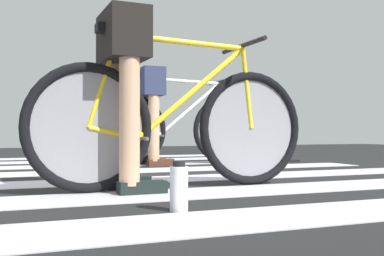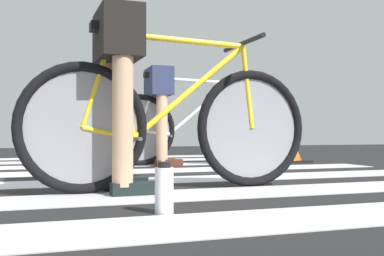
% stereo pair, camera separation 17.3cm
% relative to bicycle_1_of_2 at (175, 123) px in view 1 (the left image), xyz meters
% --- Properties ---
extents(ground, '(18.00, 14.00, 0.02)m').
position_rel_bicycle_1_of_2_xyz_m(ground, '(-0.35, 1.06, -0.40)').
color(ground, black).
extents(crosswalk_markings, '(5.48, 4.99, 0.00)m').
position_rel_bicycle_1_of_2_xyz_m(crosswalk_markings, '(-0.32, 1.30, -0.38)').
color(crosswalk_markings, '#BDBCC2').
rests_on(crosswalk_markings, ground).
extents(bicycle_1_of_2, '(1.74, 0.52, 0.93)m').
position_rel_bicycle_1_of_2_xyz_m(bicycle_1_of_2, '(0.00, 0.00, 0.00)').
color(bicycle_1_of_2, black).
rests_on(bicycle_1_of_2, ground).
extents(cyclist_1_of_2, '(0.32, 0.42, 1.01)m').
position_rel_bicycle_1_of_2_xyz_m(cyclist_1_of_2, '(-0.31, -0.01, 0.27)').
color(cyclist_1_of_2, tan).
rests_on(cyclist_1_of_2, ground).
extents(bicycle_2_of_2, '(1.74, 0.52, 0.93)m').
position_rel_bicycle_1_of_2_xyz_m(bicycle_2_of_2, '(0.72, 1.93, 0.00)').
color(bicycle_2_of_2, black).
rests_on(bicycle_2_of_2, ground).
extents(cyclist_2_of_2, '(0.31, 0.41, 0.98)m').
position_rel_bicycle_1_of_2_xyz_m(cyclist_2_of_2, '(0.41, 1.93, 0.25)').
color(cyclist_2_of_2, tan).
rests_on(cyclist_2_of_2, ground).
extents(water_bottle, '(0.08, 0.08, 0.21)m').
position_rel_bicycle_1_of_2_xyz_m(water_bottle, '(-0.24, -0.72, -0.29)').
color(water_bottle, white).
rests_on(water_bottle, ground).
extents(traffic_cone, '(0.48, 0.48, 0.55)m').
position_rel_bicycle_1_of_2_xyz_m(traffic_cone, '(1.89, 2.05, -0.12)').
color(traffic_cone, black).
rests_on(traffic_cone, ground).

